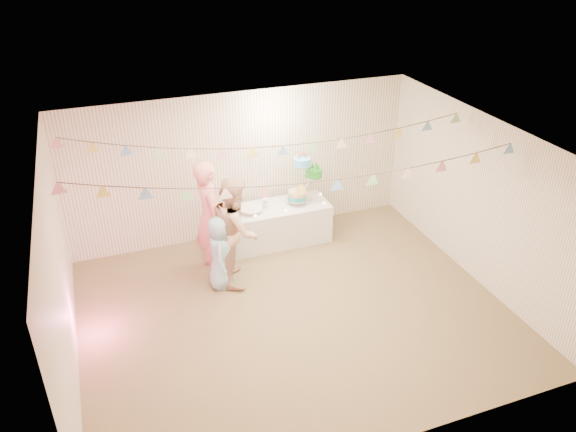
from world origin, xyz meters
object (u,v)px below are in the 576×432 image
object	(u,v)px
person_adult_a	(210,217)
person_child	(220,252)
cake_stand	(305,175)
person_adult_b	(236,230)
table	(276,224)

from	to	relation	value
person_adult_a	person_child	world-z (taller)	person_adult_a
cake_stand	person_adult_b	world-z (taller)	person_adult_b
cake_stand	person_child	xyz separation A→B (m)	(-1.78, -1.00, -0.57)
cake_stand	person_adult_a	world-z (taller)	person_adult_a
cake_stand	person_adult_b	bearing A→B (deg)	-149.06
table	cake_stand	size ratio (longest dim) A/B	2.16
person_adult_a	table	bearing A→B (deg)	-73.38
cake_stand	person_adult_b	xyz separation A→B (m)	(-1.50, -0.90, -0.30)
person_adult_a	person_child	size ratio (longest dim) A/B	1.59
person_adult_b	person_child	world-z (taller)	person_adult_b
cake_stand	person_adult_b	size ratio (longest dim) A/B	0.49
person_child	person_adult_a	bearing A→B (deg)	17.67
person_adult_b	person_child	distance (m)	0.41
person_adult_a	person_adult_b	bearing A→B (deg)	-146.12
person_adult_b	person_child	bearing A→B (deg)	120.74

